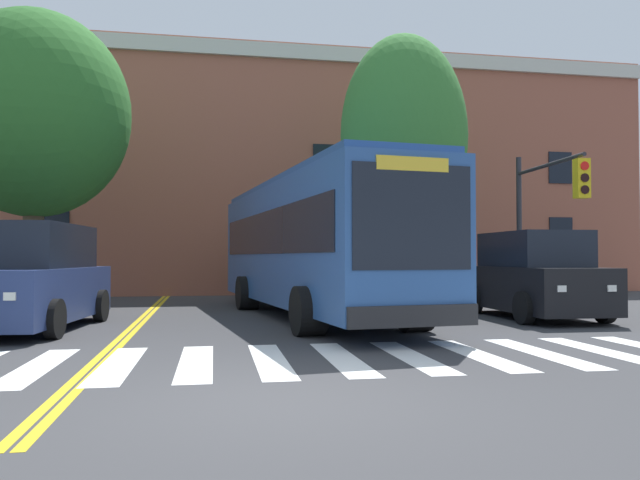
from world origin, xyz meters
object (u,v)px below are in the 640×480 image
at_px(car_white_behind_bus, 295,274).
at_px(street_tree_curbside_small, 35,115).
at_px(city_bus, 311,243).
at_px(traffic_light_near_corner, 545,202).
at_px(street_tree_curbside_large, 404,137).
at_px(car_black_far_lane, 534,277).
at_px(car_navy_near_lane, 33,279).

bearing_deg(car_white_behind_bus, street_tree_curbside_small, -149.70).
bearing_deg(city_bus, traffic_light_near_corner, 2.94).
bearing_deg(street_tree_curbside_large, car_black_far_lane, -70.69).
height_order(city_bus, street_tree_curbside_small, street_tree_curbside_small).
xyz_separation_m(city_bus, car_navy_near_lane, (-6.28, -1.72, -0.83)).
bearing_deg(street_tree_curbside_small, car_black_far_lane, -19.44).
xyz_separation_m(car_black_far_lane, street_tree_curbside_large, (-1.76, 5.03, 4.45)).
xyz_separation_m(city_bus, traffic_light_near_corner, (6.78, 0.35, 1.19)).
xyz_separation_m(car_black_far_lane, car_white_behind_bus, (-4.75, 9.49, -0.17)).
bearing_deg(car_black_far_lane, car_white_behind_bus, 116.61).
distance_m(car_navy_near_lane, car_white_behind_bus, 12.18).
distance_m(car_navy_near_lane, car_black_far_lane, 11.79).
distance_m(city_bus, street_tree_curbside_large, 6.41).
height_order(car_white_behind_bus, street_tree_curbside_small, street_tree_curbside_small).
relative_size(city_bus, traffic_light_near_corner, 2.63).
relative_size(car_black_far_lane, street_tree_curbside_small, 0.55).
height_order(car_black_far_lane, car_white_behind_bus, car_black_far_lane).
distance_m(car_black_far_lane, traffic_light_near_corner, 2.90).
xyz_separation_m(car_navy_near_lane, street_tree_curbside_large, (10.02, 5.49, 4.43)).
distance_m(city_bus, car_black_far_lane, 5.71).
relative_size(street_tree_curbside_large, street_tree_curbside_small, 1.03).
bearing_deg(car_navy_near_lane, street_tree_curbside_small, 104.38).
relative_size(traffic_light_near_corner, street_tree_curbside_large, 0.52).
bearing_deg(car_white_behind_bus, car_black_far_lane, -63.39).
xyz_separation_m(car_white_behind_bus, traffic_light_near_corner, (6.03, -7.88, 2.23)).
xyz_separation_m(city_bus, car_white_behind_bus, (0.75, 8.23, -1.04)).
relative_size(traffic_light_near_corner, street_tree_curbside_small, 0.53).
height_order(car_navy_near_lane, street_tree_curbside_small, street_tree_curbside_small).
bearing_deg(street_tree_curbside_small, street_tree_curbside_large, 2.09).
bearing_deg(street_tree_curbside_large, city_bus, -134.77).
xyz_separation_m(city_bus, street_tree_curbside_small, (-7.58, 3.36, 3.77)).
height_order(city_bus, car_white_behind_bus, city_bus).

